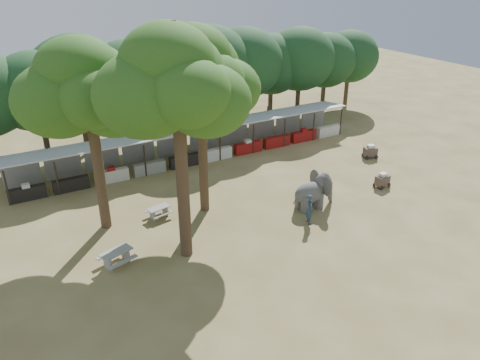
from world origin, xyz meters
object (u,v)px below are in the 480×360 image
yard_tree_left (84,90)px  picnic_table_near (116,256)px  picnic_table_far (159,211)px  yard_tree_back (196,75)px  elephant (314,191)px  cart_front (382,180)px  yard_tree_center (173,84)px  handler (310,209)px  cart_back (370,151)px

yard_tree_left → picnic_table_near: size_ratio=5.50×
picnic_table_near → picnic_table_far: size_ratio=1.27×
yard_tree_left → picnic_table_far: 8.44m
yard_tree_left → yard_tree_back: 6.09m
elephant → yard_tree_back: bearing=153.1°
elephant → cart_front: size_ratio=2.57×
yard_tree_left → elephant: bearing=-19.4°
yard_tree_left → elephant: 14.84m
elephant → picnic_table_near: elephant is taller
yard_tree_center → handler: bearing=-5.9°
cart_front → picnic_table_near: bearing=174.1°
picnic_table_far → cart_front: (15.03, -3.63, 0.08)m
yard_tree_back → picnic_table_near: (-6.40, -3.33, -8.01)m
elephant → cart_back: size_ratio=2.29×
elephant → picnic_table_far: 9.79m
yard_tree_back → cart_back: size_ratio=8.84×
yard_tree_center → picnic_table_near: size_ratio=6.01×
yard_tree_back → elephant: (6.31, -3.34, -7.41)m
handler → cart_back: (10.46, 5.84, -0.41)m
yard_tree_back → picnic_table_near: size_ratio=5.67×
handler → cart_front: handler is taller
cart_front → cart_back: size_ratio=0.89×
yard_tree_center → cart_front: yard_tree_center is taller
elephant → handler: 2.08m
yard_tree_center → yard_tree_back: yard_tree_center is taller
handler → cart_back: bearing=-40.1°
yard_tree_back → cart_front: bearing=-15.2°
yard_tree_center → elephant: size_ratio=4.09×
elephant → cart_front: bearing=1.0°
picnic_table_far → cart_back: cart_back is taller
handler → cart_back: handler is taller
yard_tree_left → picnic_table_far: size_ratio=6.98×
yard_tree_center → cart_back: yard_tree_center is taller
picnic_table_near → picnic_table_far: 5.14m
cart_front → handler: bearing=-174.6°
yard_tree_left → cart_back: 22.64m
picnic_table_far → cart_front: 15.46m
handler → cart_front: 7.58m
elephant → picnic_table_near: bearing=-179.0°
yard_tree_back → picnic_table_far: yard_tree_back is taller
yard_tree_back → handler: yard_tree_back is taller
yard_tree_back → cart_front: 15.04m
yard_tree_left → cart_front: 20.29m
cart_front → cart_back: (3.03, 4.37, 0.02)m
handler → yard_tree_left: bearing=82.6°
elephant → cart_back: (9.00, 4.37, -0.60)m
cart_front → yard_tree_back: bearing=158.9°
yard_tree_back → cart_front: size_ratio=9.92×
elephant → cart_front: elephant is taller
yard_tree_center → yard_tree_back: 5.04m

